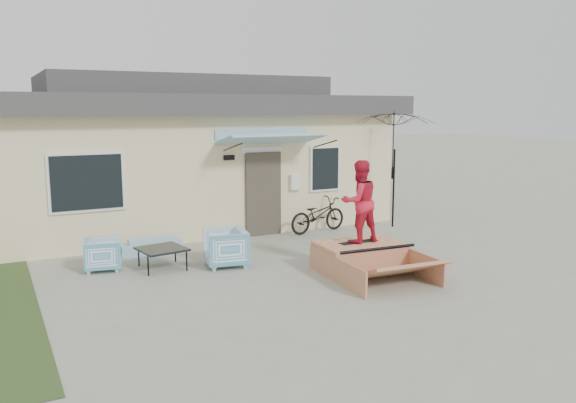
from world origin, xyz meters
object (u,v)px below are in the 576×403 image
loveseat (149,241)px  bicycle (318,211)px  patio_umbrella (394,162)px  armchair_left (103,253)px  coffee_table (162,258)px  skateboard (358,241)px  skater (359,200)px  armchair_right (225,246)px  skate_ramp (360,257)px

loveseat → bicycle: size_ratio=0.81×
loveseat → patio_umbrella: (6.55, -0.24, 1.48)m
armchair_left → coffee_table: 1.16m
skateboard → skater: bearing=0.0°
coffee_table → patio_umbrella: 6.91m
armchair_left → armchair_right: 2.42m
loveseat → patio_umbrella: 6.72m
patio_umbrella → skateboard: size_ratio=2.97×
armchair_right → skateboard: (2.26, -1.45, 0.15)m
skateboard → skate_ramp: bearing=-95.9°
armchair_right → patio_umbrella: bearing=116.1°
loveseat → skateboard: skateboard is taller
loveseat → coffee_table: 1.38m
armchair_left → skater: size_ratio=0.43×
armchair_right → loveseat: bearing=-138.1°
skate_ramp → skater: size_ratio=1.33×
coffee_table → skate_ramp: size_ratio=0.39×
armchair_right → armchair_left: bearing=-100.6°
armchair_left → skate_ramp: size_ratio=0.32×
skateboard → skater: skater is taller
coffee_table → bicycle: 4.75m
patio_umbrella → bicycle: bearing=170.5°
skateboard → skater: size_ratio=0.51×
armchair_right → coffee_table: size_ratio=0.98×
armchair_right → skater: skater is taller
loveseat → armchair_right: bearing=117.0°
armchair_right → skater: bearing=67.6°
loveseat → patio_umbrella: size_ratio=0.56×
loveseat → armchair_right: size_ratio=1.65×
armchair_left → skate_ramp: (4.51, -2.36, -0.08)m
loveseat → armchair_left: 1.49m
loveseat → bicycle: (4.41, 0.12, 0.28)m
skate_ramp → skateboard: size_ratio=2.61×
coffee_table → skate_ramp: (3.44, -1.92, 0.06)m
armchair_right → skate_ramp: (2.25, -1.50, -0.15)m
patio_umbrella → skater: size_ratio=1.52×
armchair_right → skateboard: armchair_right is taller
armchair_left → patio_umbrella: size_ratio=0.28×
patio_umbrella → skate_ramp: 4.65m
coffee_table → skater: skater is taller
armchair_right → skater: size_ratio=0.52×
patio_umbrella → armchair_right: bearing=-164.2°
skater → bicycle: bearing=-106.0°
bicycle → skateboard: bearing=154.3°
loveseat → skater: bearing=131.4°
armchair_left → armchair_right: (2.26, -0.86, 0.07)m
armchair_right → skate_ramp: 2.71m
skater → loveseat: bearing=-42.6°
armchair_left → bicycle: (5.56, 1.05, 0.20)m
bicycle → skate_ramp: bicycle is taller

